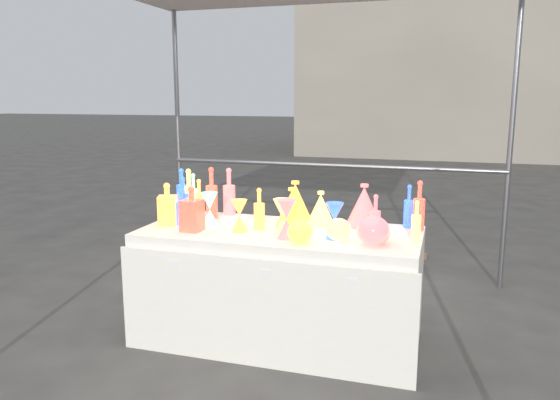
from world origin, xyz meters
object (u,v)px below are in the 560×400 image
(cardboard_box_closed, at_px, (318,241))
(decanter_0, at_px, (167,204))
(lampshade_0, at_px, (295,202))
(globe_0, at_px, (300,233))
(display_table, at_px, (280,286))
(bottle_0, at_px, (199,198))

(cardboard_box_closed, distance_m, decanter_0, 2.17)
(lampshade_0, bearing_deg, cardboard_box_closed, 104.66)
(globe_0, bearing_deg, lampshade_0, 108.58)
(display_table, relative_size, bottle_0, 6.74)
(bottle_0, xyz_separation_m, lampshade_0, (0.71, 0.02, 0.01))
(display_table, xyz_separation_m, lampshade_0, (0.03, 0.26, 0.52))
(globe_0, bearing_deg, display_table, 128.54)
(cardboard_box_closed, distance_m, globe_0, 2.27)
(display_table, bearing_deg, globe_0, -51.46)
(globe_0, distance_m, lampshade_0, 0.55)
(bottle_0, relative_size, globe_0, 1.81)
(bottle_0, distance_m, globe_0, 1.02)
(cardboard_box_closed, xyz_separation_m, decanter_0, (-0.59, -1.96, 0.71))
(lampshade_0, bearing_deg, bottle_0, -170.87)
(bottle_0, height_order, lampshade_0, lampshade_0)
(decanter_0, distance_m, lampshade_0, 0.87)
(decanter_0, height_order, globe_0, decanter_0)
(cardboard_box_closed, bearing_deg, globe_0, -57.73)
(cardboard_box_closed, height_order, lampshade_0, lampshade_0)
(bottle_0, relative_size, decanter_0, 0.95)
(decanter_0, bearing_deg, lampshade_0, 0.56)
(decanter_0, relative_size, globe_0, 1.91)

